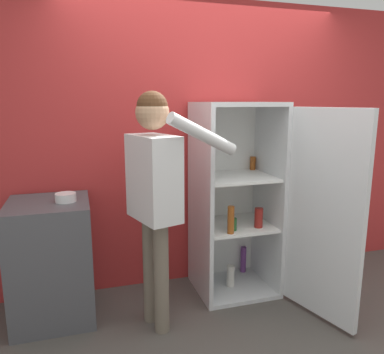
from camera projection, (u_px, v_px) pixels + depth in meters
ground_plane at (244, 330)px, 2.79m from camera, size 12.00×12.00×0.00m
wall_back at (203, 145)px, 3.45m from camera, size 7.00×0.06×2.55m
refrigerator at (251, 203)px, 3.20m from camera, size 0.90×1.27×1.67m
person at (155, 181)px, 2.64m from camera, size 0.76×0.55×1.75m
counter at (52, 260)px, 2.89m from camera, size 0.60×0.62×0.94m
bowl at (66, 197)px, 2.80m from camera, size 0.15×0.15×0.06m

